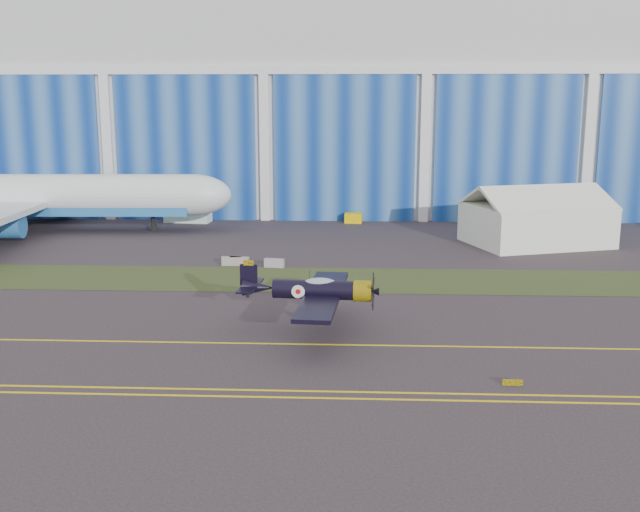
{
  "coord_description": "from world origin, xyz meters",
  "views": [
    {
      "loc": [
        12.56,
        -54.38,
        16.62
      ],
      "look_at": [
        9.66,
        6.79,
        3.8
      ],
      "focal_mm": 42.0,
      "sensor_mm": 36.0,
      "label": 1
    }
  ],
  "objects_px": {
    "tent": "(537,214)",
    "shipping_container": "(188,212)",
    "jetliner": "(19,150)",
    "tug": "(353,218)",
    "warbird": "(314,290)"
  },
  "relations": [
    {
      "from": "warbird",
      "to": "shipping_container",
      "type": "relative_size",
      "value": 2.31
    },
    {
      "from": "jetliner",
      "to": "shipping_container",
      "type": "xyz_separation_m",
      "value": [
        19.4,
        8.16,
        -9.08
      ]
    },
    {
      "from": "shipping_container",
      "to": "tug",
      "type": "distance_m",
      "value": 22.91
    },
    {
      "from": "shipping_container",
      "to": "tug",
      "type": "relative_size",
      "value": 2.69
    },
    {
      "from": "tent",
      "to": "shipping_container",
      "type": "distance_m",
      "value": 46.53
    },
    {
      "from": "warbird",
      "to": "tug",
      "type": "distance_m",
      "value": 49.72
    },
    {
      "from": "jetliner",
      "to": "tug",
      "type": "xyz_separation_m",
      "value": [
        42.31,
        8.51,
        -9.76
      ]
    },
    {
      "from": "warbird",
      "to": "shipping_container",
      "type": "distance_m",
      "value": 53.26
    },
    {
      "from": "shipping_container",
      "to": "tug",
      "type": "bearing_deg",
      "value": 7.47
    },
    {
      "from": "warbird",
      "to": "jetliner",
      "type": "relative_size",
      "value": 0.23
    },
    {
      "from": "warbird",
      "to": "tug",
      "type": "height_order",
      "value": "warbird"
    },
    {
      "from": "tent",
      "to": "shipping_container",
      "type": "relative_size",
      "value": 2.86
    },
    {
      "from": "jetliner",
      "to": "tent",
      "type": "bearing_deg",
      "value": -7.84
    },
    {
      "from": "warbird",
      "to": "tent",
      "type": "relative_size",
      "value": 0.81
    },
    {
      "from": "tent",
      "to": "shipping_container",
      "type": "height_order",
      "value": "tent"
    }
  ]
}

